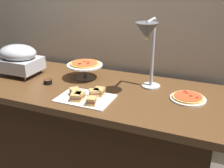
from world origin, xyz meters
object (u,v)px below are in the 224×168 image
heat_lamp (148,38)px  sandwich_platter (86,96)px  chafing_dish (18,58)px  pizza_plate_center (85,66)px  pizza_plate_front (188,98)px  sauce_cup_far (48,82)px  sauce_cup_near (36,63)px

heat_lamp → sandwich_platter: size_ratio=1.40×
heat_lamp → sandwich_platter: (-0.35, -0.24, -0.38)m
chafing_dish → sandwich_platter: (0.75, -0.23, -0.12)m
heat_lamp → pizza_plate_center: (-0.54, 0.11, -0.30)m
pizza_plate_front → pizza_plate_center: (-0.84, 0.09, 0.10)m
chafing_dish → sauce_cup_far: 0.38m
sauce_cup_near → chafing_dish: bearing=-81.9°
sauce_cup_near → sauce_cup_far: same height
chafing_dish → pizza_plate_front: (1.39, 0.04, -0.13)m
pizza_plate_center → sauce_cup_far: 0.32m
heat_lamp → pizza_plate_front: bearing=5.3°
heat_lamp → sauce_cup_near: 1.23m
heat_lamp → pizza_plate_center: heat_lamp is taller
pizza_plate_center → sauce_cup_far: pizza_plate_center is taller
sandwich_platter → sauce_cup_near: (-0.79, 0.49, -0.00)m
heat_lamp → sauce_cup_far: 0.85m
pizza_plate_front → pizza_plate_center: 0.85m
pizza_plate_front → sandwich_platter: (-0.65, -0.27, 0.01)m
chafing_dish → pizza_plate_front: size_ratio=1.42×
pizza_plate_front → sauce_cup_near: sauce_cup_near is taller
pizza_plate_front → sandwich_platter: bearing=-157.6°
chafing_dish → heat_lamp: bearing=0.7°
heat_lamp → pizza_plate_center: size_ratio=1.81×
chafing_dish → pizza_plate_center: 0.57m
chafing_dish → heat_lamp: 1.13m
sauce_cup_near → pizza_plate_front: bearing=-9.1°
heat_lamp → sauce_cup_far: (-0.75, -0.10, -0.39)m
chafing_dish → sauce_cup_far: bearing=-14.7°
pizza_plate_front → heat_lamp: bearing=-174.7°
sauce_cup_near → heat_lamp: bearing=-12.7°
pizza_plate_center → sauce_cup_far: bearing=-134.2°
chafing_dish → sandwich_platter: bearing=-16.8°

